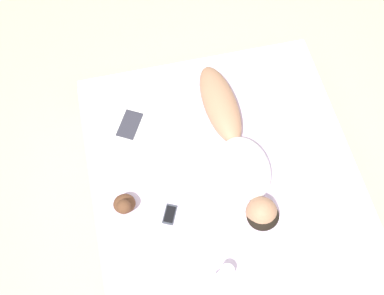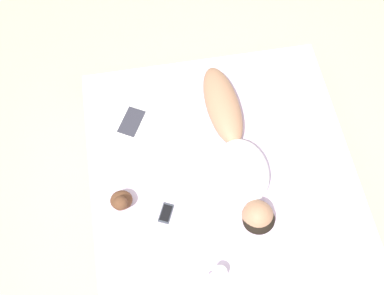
{
  "view_description": "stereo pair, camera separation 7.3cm",
  "coord_description": "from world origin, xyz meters",
  "px_view_note": "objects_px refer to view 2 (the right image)",
  "views": [
    {
      "loc": [
        0.49,
        1.09,
        3.35
      ],
      "look_at": [
        0.19,
        -0.24,
        0.5
      ],
      "focal_mm": 42.0,
      "sensor_mm": 36.0,
      "label": 1
    },
    {
      "loc": [
        0.41,
        1.11,
        3.35
      ],
      "look_at": [
        0.19,
        -0.24,
        0.5
      ],
      "focal_mm": 42.0,
      "sensor_mm": 36.0,
      "label": 2
    }
  ],
  "objects_px": {
    "person": "(237,152)",
    "open_magazine": "(144,126)",
    "cell_phone": "(166,213)",
    "coffee_mug": "(219,274)"
  },
  "relations": [
    {
      "from": "open_magazine",
      "to": "coffee_mug",
      "type": "height_order",
      "value": "coffee_mug"
    },
    {
      "from": "open_magazine",
      "to": "coffee_mug",
      "type": "bearing_deg",
      "value": 135.68
    },
    {
      "from": "coffee_mug",
      "to": "cell_phone",
      "type": "relative_size",
      "value": 0.81
    },
    {
      "from": "person",
      "to": "open_magazine",
      "type": "distance_m",
      "value": 0.72
    },
    {
      "from": "person",
      "to": "open_magazine",
      "type": "xyz_separation_m",
      "value": [
        0.61,
        -0.36,
        -0.09
      ]
    },
    {
      "from": "open_magazine",
      "to": "cell_phone",
      "type": "relative_size",
      "value": 3.34
    },
    {
      "from": "coffee_mug",
      "to": "cell_phone",
      "type": "distance_m",
      "value": 0.53
    },
    {
      "from": "coffee_mug",
      "to": "cell_phone",
      "type": "bearing_deg",
      "value": -59.46
    },
    {
      "from": "open_magazine",
      "to": "cell_phone",
      "type": "xyz_separation_m",
      "value": [
        -0.06,
        0.68,
        0.0
      ]
    },
    {
      "from": "cell_phone",
      "to": "person",
      "type": "bearing_deg",
      "value": -124.8
    }
  ]
}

